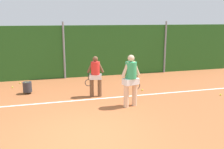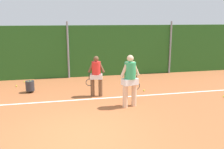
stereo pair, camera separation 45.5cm
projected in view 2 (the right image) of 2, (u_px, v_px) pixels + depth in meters
name	position (u px, v px, depth m)	size (l,w,h in m)	color
ground_plane	(76.00, 108.00, 8.71)	(30.47, 30.47, 0.00)	#A85B33
hedge_fence_backdrop	(68.00, 52.00, 13.09)	(19.81, 0.25, 2.73)	#286023
fence_post_center	(68.00, 50.00, 12.90)	(0.10, 0.10, 2.93)	gray
fence_post_right	(170.00, 48.00, 14.09)	(0.10, 0.10, 2.93)	gray
court_baseline_paint	(74.00, 100.00, 9.57)	(14.47, 0.10, 0.01)	white
player_foreground_near	(130.00, 78.00, 8.66)	(0.81, 0.45, 1.86)	beige
player_midcourt	(96.00, 74.00, 9.90)	(0.77, 0.38, 1.64)	brown
ball_hopper	(30.00, 86.00, 10.53)	(0.36, 0.36, 0.51)	#2D2D33
tennis_ball_0	(16.00, 86.00, 11.47)	(0.07, 0.07, 0.07)	#CCDB33
tennis_ball_3	(144.00, 90.00, 10.77)	(0.07, 0.07, 0.07)	#CCDB33
tennis_ball_4	(224.00, 96.00, 9.95)	(0.07, 0.07, 0.07)	#CCDB33
tennis_ball_5	(24.00, 82.00, 12.25)	(0.07, 0.07, 0.07)	#CCDB33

